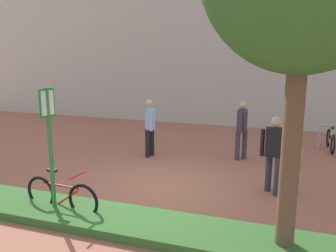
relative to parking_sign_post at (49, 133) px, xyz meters
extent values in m
plane|color=#9E5B47|center=(1.53, 1.74, -1.59)|extent=(60.00, 60.00, 0.00)
cube|color=#B2ADA3|center=(1.53, 9.91, 3.41)|extent=(28.00, 1.20, 10.00)
cube|color=#336028|center=(1.54, 0.00, -1.51)|extent=(7.00, 1.10, 0.16)
cylinder|color=brown|center=(4.16, 0.04, -0.02)|extent=(0.28, 0.28, 3.14)
cylinder|color=#2D7238|center=(0.00, 0.00, -0.37)|extent=(0.08, 0.08, 2.43)
cube|color=#198C33|center=(0.00, 0.00, 0.56)|extent=(0.07, 0.36, 0.52)
cube|color=white|center=(0.00, 0.00, 0.56)|extent=(0.07, 0.30, 0.44)
torus|color=black|center=(-0.41, 0.14, -1.26)|extent=(0.66, 0.11, 0.66)
torus|color=black|center=(0.60, 0.06, -1.26)|extent=(0.66, 0.11, 0.66)
cylinder|color=red|center=(0.10, 0.10, -1.04)|extent=(0.84, 0.10, 0.04)
cylinder|color=red|center=(0.20, 0.09, -1.29)|extent=(0.61, 0.08, 0.44)
cylinder|color=red|center=(-0.09, 0.11, -0.92)|extent=(0.04, 0.04, 0.28)
cube|color=black|center=(-0.09, 0.11, -0.76)|extent=(0.21, 0.10, 0.05)
cylinder|color=red|center=(0.48, 0.07, -0.78)|extent=(0.07, 0.42, 0.04)
cylinder|color=#99999E|center=(5.17, 6.52, -1.19)|extent=(0.06, 0.06, 0.80)
torus|color=black|center=(5.53, 6.09, -1.28)|extent=(0.07, 0.61, 0.61)
torus|color=black|center=(5.50, 7.03, -1.28)|extent=(0.07, 0.61, 0.61)
cylinder|color=silver|center=(5.51, 6.56, -1.08)|extent=(0.05, 0.77, 0.03)
cylinder|color=silver|center=(5.51, 6.65, -1.31)|extent=(0.05, 0.56, 0.40)
cylinder|color=silver|center=(5.52, 6.39, -0.97)|extent=(0.03, 0.03, 0.26)
cube|color=black|center=(5.52, 6.39, -0.82)|extent=(0.08, 0.19, 0.05)
cylinder|color=silver|center=(5.51, 6.92, -0.84)|extent=(0.39, 0.05, 0.04)
cylinder|color=#ADADB2|center=(4.39, 4.57, -1.14)|extent=(0.16, 0.16, 0.90)
cylinder|color=#2D2D38|center=(3.99, 2.28, -1.16)|extent=(0.14, 0.14, 0.85)
cylinder|color=#2D2D38|center=(3.80, 2.48, -1.16)|extent=(0.14, 0.14, 0.85)
cube|color=black|center=(3.90, 2.38, -0.43)|extent=(0.41, 0.26, 0.62)
cylinder|color=black|center=(4.16, 2.40, -0.46)|extent=(0.09, 0.09, 0.59)
cylinder|color=black|center=(3.64, 2.37, -0.46)|extent=(0.09, 0.09, 0.59)
sphere|color=tan|center=(3.90, 2.38, 0.02)|extent=(0.22, 0.22, 0.22)
cylinder|color=black|center=(0.34, 4.23, -1.16)|extent=(0.14, 0.14, 0.85)
cylinder|color=black|center=(0.29, 4.00, -1.16)|extent=(0.14, 0.14, 0.85)
cube|color=#8CB2E5|center=(0.32, 4.11, -0.43)|extent=(0.41, 0.47, 0.62)
cylinder|color=#8CB2E5|center=(0.18, 4.34, -0.46)|extent=(0.09, 0.09, 0.59)
cylinder|color=#8CB2E5|center=(0.45, 3.89, -0.46)|extent=(0.09, 0.09, 0.59)
sphere|color=tan|center=(0.32, 4.11, 0.02)|extent=(0.22, 0.22, 0.22)
cylinder|color=#383342|center=(2.84, 4.58, -1.16)|extent=(0.14, 0.14, 0.85)
cylinder|color=#383342|center=(3.02, 4.75, -1.16)|extent=(0.14, 0.14, 0.85)
cube|color=#383342|center=(2.93, 4.67, -0.43)|extent=(0.25, 0.41, 0.62)
cylinder|color=#383342|center=(2.93, 4.41, -0.46)|extent=(0.09, 0.09, 0.59)
cylinder|color=#383342|center=(2.94, 4.93, -0.46)|extent=(0.09, 0.09, 0.59)
sphere|color=tan|center=(2.93, 4.67, 0.02)|extent=(0.22, 0.22, 0.22)
camera|label=1|loc=(4.00, -5.03, 1.40)|focal=36.46mm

